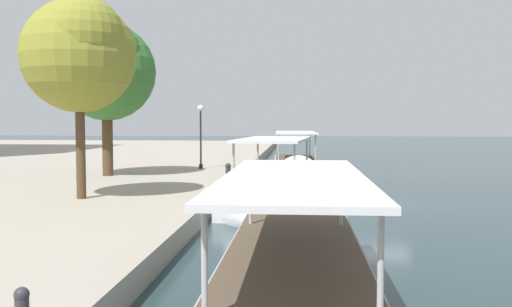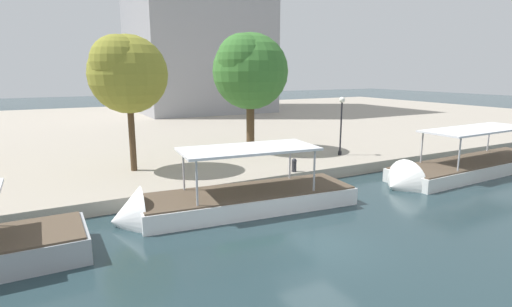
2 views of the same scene
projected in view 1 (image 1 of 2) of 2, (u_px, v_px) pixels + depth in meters
ground_plane at (384, 203)px, 26.72m from camera, size 220.00×220.00×0.00m
tour_boat_0 at (293, 304)px, 10.87m from camera, size 15.08×3.21×4.01m
tour_boat_1 at (270, 199)px, 25.48m from camera, size 12.32×4.35×4.37m
tour_boat_2 at (296, 168)px, 42.09m from camera, size 15.22×3.77×4.35m
mooring_bollard_1 at (228, 170)px, 31.39m from camera, size 0.32×0.32×0.85m
lamp_post at (201, 128)px, 37.25m from camera, size 0.43×0.43×4.29m
tree_0 at (108, 68)px, 32.09m from camera, size 5.73×5.73×8.97m
tree_1 at (78, 51)px, 22.68m from camera, size 4.70×4.70×8.28m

